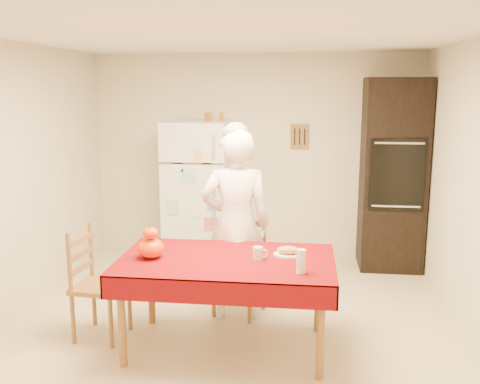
% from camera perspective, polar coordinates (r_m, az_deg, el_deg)
% --- Properties ---
extents(floor, '(4.50, 4.50, 0.00)m').
position_cam_1_polar(floor, '(4.84, -1.09, -14.52)').
color(floor, beige).
rests_on(floor, ground).
extents(room_shell, '(4.02, 4.52, 2.51)m').
position_cam_1_polar(room_shell, '(4.39, -1.16, 4.95)').
color(room_shell, beige).
rests_on(room_shell, ground).
extents(refrigerator, '(0.75, 0.74, 1.70)m').
position_cam_1_polar(refrigerator, '(6.45, -4.51, -0.03)').
color(refrigerator, white).
rests_on(refrigerator, floor).
extents(oven_cabinet, '(0.70, 0.62, 2.20)m').
position_cam_1_polar(oven_cabinet, '(6.40, 15.98, 1.78)').
color(oven_cabinet, black).
rests_on(oven_cabinet, floor).
extents(dining_table, '(1.70, 1.00, 0.76)m').
position_cam_1_polar(dining_table, '(4.28, -1.44, -7.99)').
color(dining_table, brown).
rests_on(dining_table, floor).
extents(chair_far, '(0.52, 0.51, 0.95)m').
position_cam_1_polar(chair_far, '(5.05, 0.20, -7.20)').
color(chair_far, brown).
rests_on(chair_far, floor).
extents(chair_left, '(0.44, 0.46, 0.95)m').
position_cam_1_polar(chair_left, '(4.72, -15.37, -8.94)').
color(chair_left, brown).
rests_on(chair_left, floor).
extents(seated_woman, '(0.69, 0.52, 1.74)m').
position_cam_1_polar(seated_woman, '(4.82, -0.45, -3.60)').
color(seated_woman, white).
rests_on(seated_woman, floor).
extents(coffee_mug, '(0.08, 0.08, 0.10)m').
position_cam_1_polar(coffee_mug, '(4.23, 1.92, -6.54)').
color(coffee_mug, silver).
rests_on(coffee_mug, dining_table).
extents(pumpkin_lower, '(0.21, 0.21, 0.16)m').
position_cam_1_polar(pumpkin_lower, '(4.31, -9.47, -5.94)').
color(pumpkin_lower, '#E05805').
rests_on(pumpkin_lower, dining_table).
extents(pumpkin_upper, '(0.12, 0.12, 0.09)m').
position_cam_1_polar(pumpkin_upper, '(4.28, -9.53, -4.34)').
color(pumpkin_upper, '#D35904').
rests_on(pumpkin_upper, pumpkin_lower).
extents(wine_glass, '(0.07, 0.07, 0.18)m').
position_cam_1_polar(wine_glass, '(3.94, 6.53, -7.35)').
color(wine_glass, white).
rests_on(wine_glass, dining_table).
extents(bread_plate, '(0.24, 0.24, 0.02)m').
position_cam_1_polar(bread_plate, '(4.33, 5.16, -6.70)').
color(bread_plate, white).
rests_on(bread_plate, dining_table).
extents(bread_loaf, '(0.18, 0.10, 0.06)m').
position_cam_1_polar(bread_loaf, '(4.32, 5.17, -6.19)').
color(bread_loaf, tan).
rests_on(bread_loaf, bread_plate).
extents(spice_jar_left, '(0.05, 0.05, 0.10)m').
position_cam_1_polar(spice_jar_left, '(6.36, -3.58, 8.02)').
color(spice_jar_left, '#934B1A').
rests_on(spice_jar_left, refrigerator).
extents(spice_jar_mid, '(0.05, 0.05, 0.10)m').
position_cam_1_polar(spice_jar_mid, '(6.35, -3.23, 8.02)').
color(spice_jar_mid, '#95641B').
rests_on(spice_jar_mid, refrigerator).
extents(spice_jar_right, '(0.05, 0.05, 0.10)m').
position_cam_1_polar(spice_jar_right, '(6.33, -2.00, 8.02)').
color(spice_jar_right, '#9A611C').
rests_on(spice_jar_right, refrigerator).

